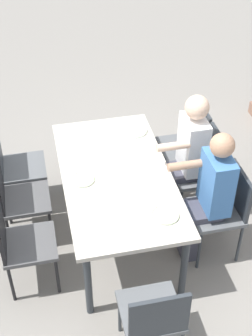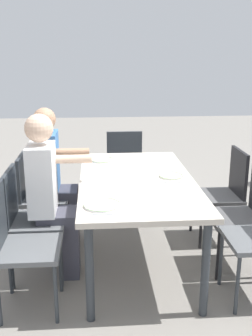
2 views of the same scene
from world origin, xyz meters
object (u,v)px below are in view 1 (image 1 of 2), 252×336
at_px(plate_2, 165,215).
at_px(chair_mid_south, 15,194).
at_px(chair_mid_north, 203,167).
at_px(chair_east_north, 224,207).
at_px(diner_man_white, 208,194).
at_px(chair_east_south, 19,240).
at_px(chair_west_north, 189,141).
at_px(plate_0, 134,131).
at_px(chair_head_east, 154,316).
at_px(plate_1, 83,180).
at_px(chair_west_south, 14,163).
at_px(dining_table, 116,180).
at_px(diner_woman_green, 186,155).

bearing_deg(plate_2, chair_mid_south, -123.37).
bearing_deg(chair_mid_north, chair_east_north, -0.20).
height_order(chair_mid_south, diner_man_white, diner_man_white).
bearing_deg(chair_east_south, plate_2, 79.05).
bearing_deg(chair_west_north, diner_man_white, -9.92).
distance_m(chair_east_south, plate_0, 1.56).
xyz_separation_m(chair_east_north, chair_east_south, (0.00, -1.79, -0.01)).
bearing_deg(chair_west_north, chair_mid_north, -0.33).
xyz_separation_m(chair_east_north, chair_head_east, (0.94, -0.89, -0.00)).
bearing_deg(plate_1, plate_0, 136.34).
height_order(chair_west_south, diner_man_white, diner_man_white).
distance_m(dining_table, chair_mid_north, 0.92).
xyz_separation_m(chair_mid_south, plate_2, (0.77, 1.18, 0.23)).
relative_size(chair_west_north, chair_mid_north, 1.01).
xyz_separation_m(diner_woman_green, diner_man_white, (0.54, 0.02, -0.02)).
xyz_separation_m(diner_woman_green, plate_0, (-0.43, -0.40, 0.04)).
bearing_deg(dining_table, diner_woman_green, 104.36).
xyz_separation_m(chair_mid_south, plate_0, (-0.42, 1.20, 0.23)).
xyz_separation_m(dining_table, chair_west_south, (-0.63, -0.90, -0.15)).
relative_size(chair_mid_north, chair_mid_south, 0.96).
height_order(dining_table, plate_0, plate_0).
bearing_deg(diner_woman_green, chair_west_south, -105.82).
height_order(chair_west_south, plate_2, chair_west_south).
relative_size(chair_east_south, diner_man_white, 0.68).
bearing_deg(chair_west_north, dining_table, -54.82).
relative_size(chair_east_north, plate_1, 4.37).
relative_size(dining_table, diner_man_white, 1.35).
height_order(chair_east_south, diner_woman_green, diner_woman_green).
xyz_separation_m(chair_west_north, chair_mid_north, (0.45, -0.00, 0.01)).
bearing_deg(chair_mid_south, chair_west_south, 179.51).
relative_size(plate_0, plate_2, 1.17).
bearing_deg(chair_east_south, chair_west_north, 119.10).
bearing_deg(chair_west_south, plate_1, 42.42).
bearing_deg(chair_west_south, chair_west_north, 90.00).
distance_m(chair_west_south, chair_head_east, 2.13).
relative_size(chair_west_north, diner_woman_green, 0.68).
relative_size(diner_man_white, plate_2, 5.96).
bearing_deg(diner_woman_green, chair_west_north, 156.60).
relative_size(diner_woman_green, diner_man_white, 1.02).
height_order(chair_west_south, diner_woman_green, diner_woman_green).
distance_m(chair_west_south, plate_0, 1.22).
distance_m(chair_east_north, plate_0, 1.16).
distance_m(chair_west_south, plate_1, 0.91).
relative_size(chair_mid_north, diner_woman_green, 0.68).
bearing_deg(diner_man_white, diner_woman_green, -177.70).
distance_m(plate_0, plate_2, 1.20).
bearing_deg(dining_table, plate_1, -85.64).
xyz_separation_m(chair_west_north, diner_man_white, (0.99, -0.17, 0.17)).
distance_m(chair_east_south, diner_woman_green, 1.70).
xyz_separation_m(chair_east_south, plate_1, (-0.34, 0.60, 0.26)).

